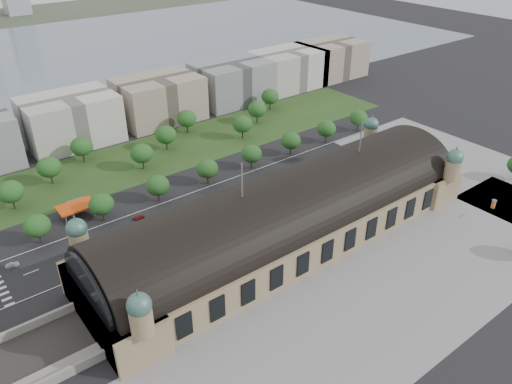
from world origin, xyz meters
TOP-DOWN VIEW (x-y plane):
  - ground at (0.00, 0.00)m, footprint 900.00×900.00m
  - station at (0.00, 0.00)m, footprint 150.00×48.40m
  - plaza_south at (10.00, -44.00)m, footprint 190.00×48.00m
  - plaza_east at (103.00, 0.00)m, footprint 56.00×100.00m
  - road_slab at (-20.00, 38.00)m, footprint 260.00×26.00m
  - grass_belt at (-15.00, 93.00)m, footprint 300.00×45.00m
  - petrol_station at (-53.91, 65.28)m, footprint 14.00×13.00m
  - lake at (0.00, 298.00)m, footprint 700.00×320.00m
  - office_3 at (-30.00, 133.00)m, footprint 45.00×32.00m
  - office_4 at (20.00, 133.00)m, footprint 45.00×32.00m
  - office_5 at (70.00, 133.00)m, footprint 45.00×32.00m
  - office_6 at (115.00, 133.00)m, footprint 45.00×32.00m
  - office_7 at (155.00, 133.00)m, footprint 45.00×32.00m
  - tree_row_2 at (-72.00, 53.00)m, footprint 9.60×9.60m
  - tree_row_3 at (-48.00, 53.00)m, footprint 9.60×9.60m
  - tree_row_4 at (-24.00, 53.00)m, footprint 9.60×9.60m
  - tree_row_5 at (0.00, 53.00)m, footprint 9.60×9.60m
  - tree_row_6 at (24.00, 53.00)m, footprint 9.60×9.60m
  - tree_row_7 at (48.00, 53.00)m, footprint 9.60×9.60m
  - tree_row_8 at (72.00, 53.00)m, footprint 9.60×9.60m
  - tree_row_9 at (96.00, 53.00)m, footprint 9.60×9.60m
  - tree_belt_3 at (-73.00, 83.00)m, footprint 10.40×10.40m
  - tree_belt_4 at (-54.00, 95.00)m, footprint 10.40×10.40m
  - tree_belt_5 at (-35.00, 107.00)m, footprint 10.40×10.40m
  - tree_belt_6 at (-16.00, 83.00)m, footprint 10.40×10.40m
  - tree_belt_7 at (3.00, 95.00)m, footprint 10.40×10.40m
  - tree_belt_8 at (22.00, 107.00)m, footprint 10.40×10.40m
  - tree_belt_9 at (41.00, 83.00)m, footprint 10.40×10.40m
  - tree_belt_10 at (60.00, 95.00)m, footprint 10.40×10.40m
  - tree_belt_11 at (79.00, 107.00)m, footprint 10.40×10.40m
  - traffic_car_1 at (-84.06, 45.04)m, footprint 4.50×1.86m
  - traffic_car_2 at (-67.54, 30.81)m, footprint 5.56×2.97m
  - traffic_car_3 at (-36.67, 45.77)m, footprint 4.52×1.87m
  - traffic_car_4 at (-7.02, 38.90)m, footprint 4.75×2.12m
  - traffic_car_5 at (26.54, 39.75)m, footprint 4.06×1.76m
  - traffic_car_6 at (71.98, 36.47)m, footprint 5.85×3.09m
  - parked_car_0 at (-56.57, 21.59)m, footprint 4.57×3.48m
  - parked_car_1 at (-55.43, 21.00)m, footprint 6.38×4.81m
  - parked_car_2 at (-54.20, 22.16)m, footprint 5.51×4.66m
  - parked_car_3 at (-58.14, 21.00)m, footprint 4.47×3.20m
  - parked_car_4 at (-35.54, 24.18)m, footprint 4.66×3.21m
  - parked_car_5 at (-25.97, 25.00)m, footprint 5.53×4.11m
  - parked_car_6 at (-38.40, 21.00)m, footprint 5.13×4.65m
  - bus_west at (-5.42, 32.00)m, footprint 12.87×3.65m
  - bus_mid at (19.04, 27.39)m, footprint 12.65×3.91m
  - bus_east at (26.24, 27.00)m, footprint 12.53×3.36m
  - advertising_column at (80.00, -34.49)m, footprint 1.93×1.93m
  - pedestrian_0 at (63.67, -30.97)m, footprint 0.80×0.51m

SIDE VIEW (x-z plane):
  - ground at x=0.00m, z-range 0.00..0.00m
  - plaza_south at x=10.00m, z-range -0.06..0.06m
  - plaza_east at x=103.00m, z-range -0.06..0.06m
  - road_slab at x=-20.00m, z-range -0.05..0.05m
  - grass_belt at x=-15.00m, z-range -0.05..0.05m
  - lake at x=0.00m, z-range -0.04..0.04m
  - traffic_car_5 at x=26.54m, z-range 0.00..1.30m
  - traffic_car_3 at x=-36.67m, z-range 0.00..1.31m
  - parked_car_5 at x=-25.97m, z-range 0.00..1.40m
  - parked_car_3 at x=-58.14m, z-range 0.00..1.41m
  - parked_car_6 at x=-38.40m, z-range 0.00..1.44m
  - parked_car_0 at x=-56.57m, z-range 0.00..1.45m
  - traffic_car_1 at x=-84.06m, z-range 0.00..1.45m
  - parked_car_4 at x=-35.54m, z-range 0.00..1.46m
  - traffic_car_2 at x=-67.54m, z-range 0.00..1.49m
  - parked_car_2 at x=-54.20m, z-range 0.00..1.51m
  - pedestrian_0 at x=63.67m, z-range 0.00..1.56m
  - traffic_car_6 at x=71.98m, z-range 0.00..1.57m
  - traffic_car_4 at x=-7.02m, z-range 0.00..1.59m
  - parked_car_1 at x=-55.43m, z-range 0.00..1.61m
  - bus_east at x=26.24m, z-range 0.00..3.46m
  - bus_mid at x=19.04m, z-range 0.00..3.47m
  - bus_west at x=-5.42m, z-range 0.00..3.55m
  - advertising_column at x=80.00m, z-range 0.07..3.74m
  - petrol_station at x=-53.91m, z-range 0.42..5.47m
  - tree_row_2 at x=-72.00m, z-range 1.67..13.19m
  - tree_row_3 at x=-48.00m, z-range 1.67..13.19m
  - tree_row_4 at x=-24.00m, z-range 1.67..13.19m
  - tree_row_5 at x=0.00m, z-range 1.67..13.19m
  - tree_row_6 at x=24.00m, z-range 1.67..13.19m
  - tree_row_7 at x=48.00m, z-range 1.67..13.19m
  - tree_row_8 at x=72.00m, z-range 1.67..13.19m
  - tree_row_9 at x=96.00m, z-range 1.67..13.19m
  - tree_belt_3 at x=-73.00m, z-range 1.81..14.29m
  - tree_belt_4 at x=-54.00m, z-range 1.81..14.29m
  - tree_belt_5 at x=-35.00m, z-range 1.81..14.29m
  - tree_belt_6 at x=-16.00m, z-range 1.81..14.29m
  - tree_belt_7 at x=3.00m, z-range 1.81..14.29m
  - tree_belt_8 at x=22.00m, z-range 1.81..14.29m
  - tree_belt_9 at x=41.00m, z-range 1.81..14.29m
  - tree_belt_10 at x=60.00m, z-range 1.81..14.29m
  - tree_belt_11 at x=79.00m, z-range 1.81..14.29m
  - station at x=0.00m, z-range -11.87..32.43m
  - office_3 at x=-30.00m, z-range 0.00..24.00m
  - office_4 at x=20.00m, z-range 0.00..24.00m
  - office_5 at x=70.00m, z-range 0.00..24.00m
  - office_6 at x=115.00m, z-range 0.00..24.00m
  - office_7 at x=155.00m, z-range 0.00..24.00m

